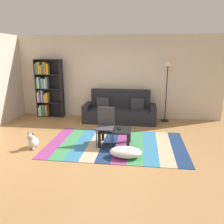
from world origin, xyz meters
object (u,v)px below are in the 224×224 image
Objects in this scene: folding_chair at (105,123)px; standing_lamp at (168,72)px; tv_remote at (119,129)px; coffee_table at (115,132)px; couch at (120,111)px; pouf at (126,152)px; bookshelf at (46,89)px; dog at (33,141)px.

standing_lamp is at bearing 63.90° from folding_chair.
coffee_table is at bearing 162.04° from tv_remote.
couch is 2.51× the size of folding_chair.
coffee_table is at bearing 115.46° from pouf.
bookshelf reaches higher than dog.
coffee_table is 1.86× the size of dog.
bookshelf is 2.86× the size of pouf.
dog is 1.73m from folding_chair.
coffee_table is at bearing -87.60° from couch.
tv_remote is at bearing 12.87° from dog.
couch reaches higher than folding_chair.
bookshelf is at bearing 115.75° from tv_remote.
bookshelf is at bearing 173.66° from couch.
couch is at bearing 70.30° from tv_remote.
bookshelf is 2.61× the size of coffee_table.
bookshelf is at bearing 179.16° from standing_lamp.
coffee_table is 0.39× the size of standing_lamp.
dog is at bearing -140.82° from standing_lamp.
couch is 1.91m from standing_lamp.
dog is 0.21× the size of standing_lamp.
bookshelf is at bearing 147.31° from folding_chair.
couch reaches higher than pouf.
folding_chair is at bearing -42.87° from bookshelf.
standing_lamp reaches higher than dog.
dog is (-2.16, 0.21, 0.04)m from pouf.
couch is at bearing -171.17° from standing_lamp.
coffee_table is at bearing 4.23° from folding_chair.
coffee_table is 0.75m from pouf.
bookshelf reaches higher than pouf.
couch is at bearing 92.40° from coffee_table.
tv_remote is (1.95, 0.44, 0.25)m from dog.
pouf is 3.35m from standing_lamp.
pouf is at bearing -110.33° from standing_lamp.
tv_remote is at bearing 7.87° from folding_chair.
couch is 5.69× the size of dog.
couch is at bearing 95.85° from folding_chair.
tv_remote is at bearing -39.47° from bookshelf.
folding_chair reaches higher than coffee_table.
coffee_table is 2.86m from standing_lamp.
couch is 1.96m from coffee_table.
tv_remote is at bearing 6.83° from coffee_table.
pouf is 1.70× the size of dog.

